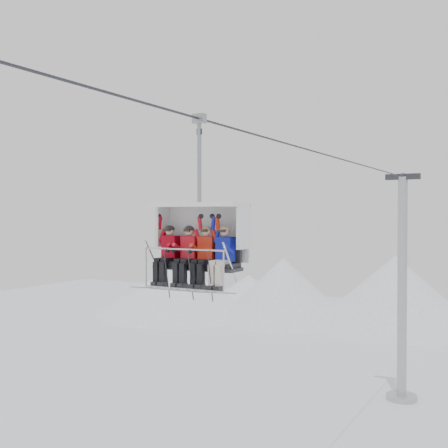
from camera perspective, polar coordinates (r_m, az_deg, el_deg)
The scene contains 8 objects.
ridgeline at distance 55.55m, azimuth 20.06°, elevation -7.57°, with size 72.00×21.00×7.00m.
lift_tower_right at distance 35.31m, azimuth 17.64°, elevation -7.67°, with size 2.00×1.80×13.48m.
haul_cable at distance 14.16m, azimuth 0.00°, elevation 9.96°, with size 0.06×0.06×50.00m, color #2E2E33.
chairlift_carrier at distance 13.07m, azimuth -2.25°, elevation -0.99°, with size 2.22×1.17×3.98m.
skier_far_left at distance 13.25m, azimuth -5.74°, elevation -2.96°, with size 0.38×1.69×1.53m.
skier_center_left at distance 12.95m, azimuth -3.75°, elevation -3.05°, with size 0.38×1.69×1.53m.
skier_center_right at distance 12.70m, azimuth -1.99°, elevation -3.13°, with size 0.38×1.69×1.53m.
skier_far_right at distance 12.47m, azimuth -0.14°, elevation -3.21°, with size 0.38×1.69×1.53m.
Camera 1 is at (6.74, -12.25, 11.11)m, focal length 45.00 mm.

